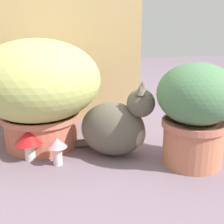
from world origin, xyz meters
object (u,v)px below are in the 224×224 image
mushroom_ornament_red (29,139)px  mushroom_ornament_pink (57,146)px  cat (117,127)px  grass_planter (38,87)px  leafy_planter (196,110)px

mushroom_ornament_red → mushroom_ornament_pink: size_ratio=1.14×
cat → grass_planter: bearing=148.9°
grass_planter → mushroom_ornament_red: bearing=-108.4°
mushroom_ornament_red → mushroom_ornament_pink: 0.13m
mushroom_ornament_red → cat: bearing=-5.9°
grass_planter → mushroom_ornament_red: 0.23m
grass_planter → leafy_planter: bearing=-29.7°
leafy_planter → mushroom_ornament_red: size_ratio=3.12×
grass_planter → cat: 0.37m
leafy_planter → cat: size_ratio=1.11×
cat → mushroom_ornament_pink: 0.25m
leafy_planter → cat: leafy_planter is taller
mushroom_ornament_pink → mushroom_ornament_red: bearing=145.8°
leafy_planter → mushroom_ornament_pink: size_ratio=3.55×
leafy_planter → cat: bearing=151.9°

